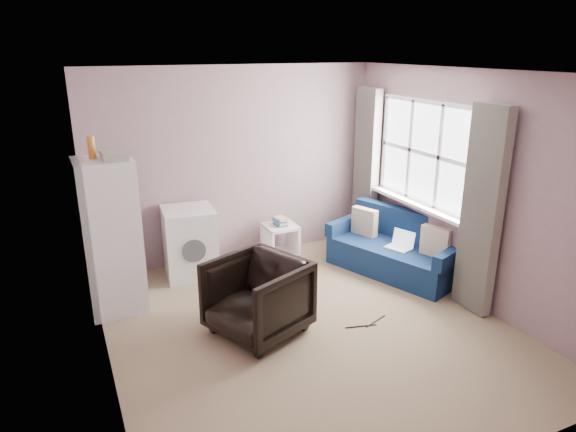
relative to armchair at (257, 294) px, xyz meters
name	(u,v)px	position (x,y,z in m)	size (l,w,h in m)	color
room	(311,209)	(0.52, -0.11, 0.83)	(3.84, 4.24, 2.54)	#8E795D
armchair	(257,294)	(0.00, 0.00, 0.00)	(0.82, 0.77, 0.84)	black
fridge	(111,236)	(-1.20, 1.10, 0.42)	(0.59, 0.58, 1.88)	silver
washing_machine	(190,241)	(-0.25, 1.62, 0.02)	(0.66, 0.66, 0.86)	silver
side_table	(280,238)	(0.98, 1.67, -0.16)	(0.41, 0.41, 0.56)	white
sofa	(397,250)	(2.14, 0.65, -0.15)	(1.30, 1.83, 0.75)	navy
window_dressing	(415,186)	(2.28, 0.58, 0.68)	(0.17, 2.62, 2.18)	white
floor_cables	(368,324)	(1.08, -0.33, -0.42)	(0.52, 0.13, 0.01)	black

